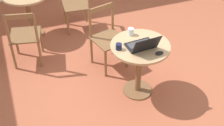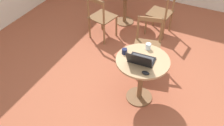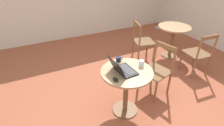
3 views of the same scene
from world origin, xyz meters
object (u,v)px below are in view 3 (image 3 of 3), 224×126
at_px(cafe_table_mid, 173,34).
at_px(mouse, 115,80).
at_px(cafe_table_near, 126,81).
at_px(mug, 119,59).
at_px(chair_near_right, 157,70).
at_px(chair_mid_left, 142,42).
at_px(laptop, 123,69).
at_px(drinking_glass, 141,63).
at_px(chair_mid_front, 198,54).

height_order(cafe_table_mid, mouse, mouse).
bearing_deg(cafe_table_near, mug, 86.95).
bearing_deg(chair_near_right, mug, 171.40).
relative_size(cafe_table_mid, chair_mid_left, 0.84).
bearing_deg(mouse, laptop, 37.15).
distance_m(cafe_table_near, laptop, 0.23).
bearing_deg(mug, laptop, -106.22).
distance_m(cafe_table_near, cafe_table_mid, 2.16).
distance_m(cafe_table_near, mouse, 0.33).
height_order(cafe_table_near, mug, mug).
xyz_separation_m(chair_near_right, mug, (-0.68, 0.10, 0.33)).
xyz_separation_m(chair_near_right, drinking_glass, (-0.45, -0.15, 0.34)).
xyz_separation_m(chair_mid_left, drinking_glass, (-0.89, -1.23, 0.34)).
distance_m(chair_mid_left, laptop, 1.75).
bearing_deg(chair_near_right, cafe_table_mid, 38.06).
bearing_deg(cafe_table_mid, chair_near_right, -141.94).
bearing_deg(drinking_glass, mug, 132.59).
distance_m(chair_near_right, drinking_glass, 0.58).
distance_m(laptop, mug, 0.28).
bearing_deg(chair_mid_left, laptop, -133.96).
height_order(laptop, mouse, laptop).
bearing_deg(cafe_table_mid, laptop, -150.77).
distance_m(chair_mid_front, mouse, 2.09).
bearing_deg(chair_mid_front, chair_near_right, -174.44).
bearing_deg(chair_mid_front, laptop, -171.72).
relative_size(cafe_table_mid, laptop, 2.10).
distance_m(chair_mid_front, drinking_glass, 1.60).
distance_m(cafe_table_near, chair_near_right, 0.73).
bearing_deg(chair_mid_left, drinking_glass, -125.85).
bearing_deg(chair_near_right, chair_mid_front, 5.56).
height_order(chair_mid_front, laptop, laptop).
relative_size(cafe_table_mid, drinking_glass, 8.25).
distance_m(chair_near_right, mug, 0.76).
height_order(cafe_table_mid, chair_mid_front, chair_mid_front).
bearing_deg(drinking_glass, cafe_table_near, -175.19).
relative_size(laptop, drinking_glass, 3.93).
height_order(cafe_table_mid, mug, mug).
relative_size(cafe_table_near, mug, 6.96).
xyz_separation_m(cafe_table_near, cafe_table_mid, (1.87, 1.09, 0.00)).
distance_m(chair_near_right, chair_mid_front, 1.10).
xyz_separation_m(chair_mid_front, laptop, (-1.85, -0.27, 0.34)).
relative_size(chair_mid_front, laptop, 2.51).
distance_m(cafe_table_near, drinking_glass, 0.33).
xyz_separation_m(chair_mid_front, mug, (-1.78, -0.00, 0.33)).
bearing_deg(mouse, cafe_table_mid, 29.96).
relative_size(chair_mid_left, drinking_glass, 9.86).
relative_size(cafe_table_mid, mouse, 7.41).
distance_m(chair_near_right, chair_mid_left, 1.16).
bearing_deg(mouse, cafe_table_near, 27.91).
height_order(cafe_table_mid, drinking_glass, drinking_glass).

